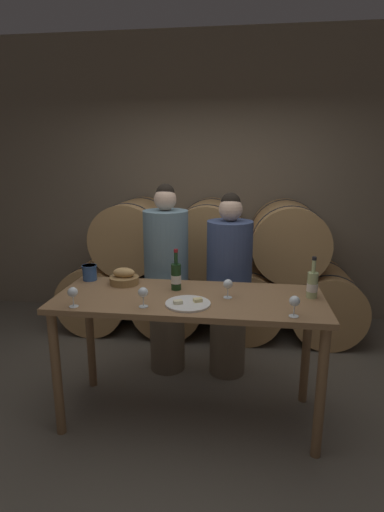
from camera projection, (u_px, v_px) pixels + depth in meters
The scene contains 15 objects.
ground_plane at pixel (190, 415), 2.97m from camera, with size 10.00×10.00×0.00m, color #665E51.
stone_wall_back at pixel (214, 180), 4.63m from camera, with size 10.00×0.12×3.20m.
barrel_stack at pixel (209, 271), 4.32m from camera, with size 3.19×0.88×1.43m.
tasting_table at pixel (189, 313), 2.77m from camera, with size 1.84×0.72×0.94m.
person_left at pixel (167, 280), 3.44m from camera, with size 0.38×0.38×1.66m.
person_right at pixel (229, 287), 3.39m from camera, with size 0.38×0.38×1.59m.
wine_bottle_red at pixel (176, 276), 2.86m from camera, with size 0.07×0.07×0.30m.
wine_bottle_white at pixel (312, 284), 2.70m from camera, with size 0.07×0.07×0.29m.
blue_crock at pixel (90, 272), 3.09m from camera, with size 0.12×0.12×0.12m.
bread_basket at pixel (124, 278), 3.00m from camera, with size 0.22×0.22×0.12m.
cheese_plate at pixel (188, 303), 2.59m from camera, with size 0.30×0.30×0.04m.
wine_glass_far_left at pixel (73, 293), 2.53m from camera, with size 0.06×0.06×0.13m.
wine_glass_left at pixel (143, 293), 2.53m from camera, with size 0.06×0.06×0.13m.
wine_glass_center at pixel (228, 285), 2.69m from camera, with size 0.06×0.06×0.13m.
wine_glass_right at pixel (295, 302), 2.38m from camera, with size 0.06×0.06×0.13m.
Camera 1 is at (0.35, -2.57, 1.88)m, focal length 28.00 mm.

